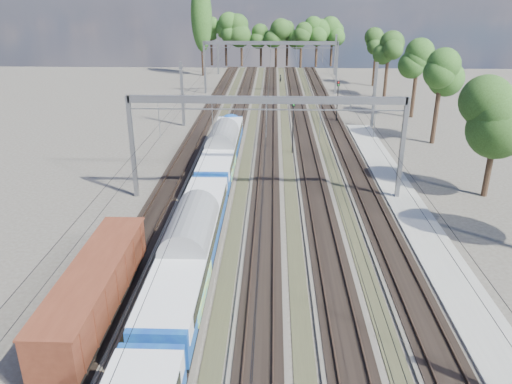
{
  "coord_description": "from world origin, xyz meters",
  "views": [
    {
      "loc": [
        0.55,
        -10.76,
        17.03
      ],
      "look_at": [
        -0.65,
        24.37,
        2.8
      ],
      "focal_mm": 35.0,
      "sensor_mm": 36.0,
      "label": 1
    }
  ],
  "objects_px": {
    "freight_boxcar": "(96,288)",
    "worker": "(281,79)",
    "emu_train": "(190,242)",
    "signal_near": "(293,120)",
    "signal_far": "(338,96)"
  },
  "relations": [
    {
      "from": "freight_boxcar",
      "to": "signal_far",
      "type": "distance_m",
      "value": 49.35
    },
    {
      "from": "emu_train",
      "to": "signal_near",
      "type": "bearing_deg",
      "value": 74.61
    },
    {
      "from": "worker",
      "to": "signal_near",
      "type": "height_order",
      "value": "signal_near"
    },
    {
      "from": "emu_train",
      "to": "freight_boxcar",
      "type": "xyz_separation_m",
      "value": [
        -4.5,
        -4.46,
        -0.58
      ]
    },
    {
      "from": "signal_near",
      "to": "signal_far",
      "type": "xyz_separation_m",
      "value": [
        6.63,
        14.78,
        -0.27
      ]
    },
    {
      "from": "emu_train",
      "to": "freight_boxcar",
      "type": "distance_m",
      "value": 6.36
    },
    {
      "from": "signal_near",
      "to": "worker",
      "type": "bearing_deg",
      "value": 73.04
    },
    {
      "from": "signal_near",
      "to": "emu_train",
      "type": "bearing_deg",
      "value": -123.33
    },
    {
      "from": "emu_train",
      "to": "signal_near",
      "type": "height_order",
      "value": "signal_near"
    },
    {
      "from": "emu_train",
      "to": "signal_near",
      "type": "relative_size",
      "value": 10.32
    },
    {
      "from": "signal_near",
      "to": "signal_far",
      "type": "height_order",
      "value": "signal_near"
    },
    {
      "from": "freight_boxcar",
      "to": "signal_far",
      "type": "bearing_deg",
      "value": 68.06
    },
    {
      "from": "worker",
      "to": "freight_boxcar",
      "type": "bearing_deg",
      "value": 154.03
    },
    {
      "from": "freight_boxcar",
      "to": "signal_near",
      "type": "distance_m",
      "value": 33.19
    },
    {
      "from": "freight_boxcar",
      "to": "worker",
      "type": "relative_size",
      "value": 7.86
    }
  ]
}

